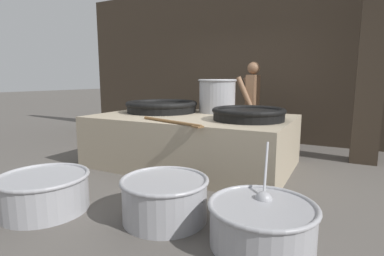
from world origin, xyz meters
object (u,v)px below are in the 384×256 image
cook (252,103)px  prep_bowl_vegetables (262,222)px  giant_wok_far (249,114)px  stock_pot (217,95)px  prep_bowl_meat (165,197)px  giant_wok_near (162,106)px  prep_bowl_extra (44,191)px

cook → prep_bowl_vegetables: (1.07, -3.32, -0.70)m
giant_wok_far → stock_pot: size_ratio=1.55×
prep_bowl_vegetables → cook: bearing=107.8°
stock_pot → prep_bowl_meat: stock_pot is taller
cook → giant_wok_near: bearing=43.6°
giant_wok_far → prep_bowl_meat: bearing=-99.6°
prep_bowl_vegetables → prep_bowl_meat: (-0.95, 0.03, 0.03)m
cook → stock_pot: bearing=65.6°
giant_wok_near → prep_bowl_vegetables: bearing=-41.8°
cook → prep_bowl_vegetables: bearing=105.5°
giant_wok_far → prep_bowl_vegetables: giant_wok_far is taller
giant_wok_far → cook: cook is taller
giant_wok_far → prep_bowl_vegetables: bearing=-69.3°
prep_bowl_extra → giant_wok_near: bearing=93.2°
prep_bowl_extra → prep_bowl_meat: bearing=18.3°
prep_bowl_vegetables → prep_bowl_meat: prep_bowl_vegetables is taller
giant_wok_near → giant_wok_far: size_ratio=1.21×
giant_wok_near → cook: bearing=45.9°
giant_wok_near → prep_bowl_extra: giant_wok_near is taller
cook → prep_bowl_meat: size_ratio=1.96×
giant_wok_near → prep_bowl_extra: size_ratio=1.35×
giant_wok_far → prep_bowl_vegetables: (0.66, -1.74, -0.67)m
giant_wok_far → prep_bowl_meat: size_ratio=1.19×
prep_bowl_meat → prep_bowl_vegetables: bearing=-1.5°
giant_wok_near → cook: size_ratio=0.73×
stock_pot → prep_bowl_vegetables: (1.43, -2.44, -0.88)m
stock_pot → giant_wok_far: bearing=-42.6°
giant_wok_near → prep_bowl_meat: 2.52m
giant_wok_far → giant_wok_near: bearing=169.1°
giant_wok_near → prep_bowl_meat: giant_wok_near is taller
stock_pot → prep_bowl_meat: bearing=-78.8°
prep_bowl_meat → prep_bowl_extra: (-1.21, -0.40, -0.01)m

